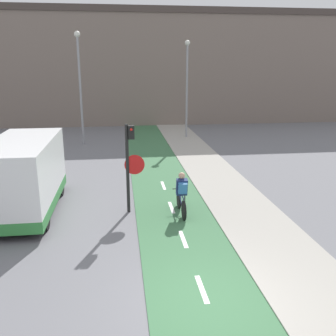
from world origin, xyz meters
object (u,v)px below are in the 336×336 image
(traffic_light_pole, at_px, (130,159))
(cyclist_near, at_px, (182,194))
(street_lamp_sidewalk, at_px, (187,79))
(van, at_px, (24,177))
(street_lamp_far, at_px, (80,77))

(traffic_light_pole, relative_size, cyclist_near, 1.80)
(traffic_light_pole, distance_m, street_lamp_sidewalk, 13.87)
(van, bearing_deg, street_lamp_sidewalk, 58.35)
(cyclist_near, bearing_deg, traffic_light_pole, 164.99)
(cyclist_near, bearing_deg, van, 170.00)
(traffic_light_pole, relative_size, street_lamp_far, 0.45)
(street_lamp_sidewalk, height_order, van, street_lamp_sidewalk)
(traffic_light_pole, distance_m, cyclist_near, 2.09)
(traffic_light_pole, xyz_separation_m, street_lamp_sidewalk, (4.22, 13.05, 2.07))
(street_lamp_far, xyz_separation_m, street_lamp_sidewalk, (6.84, 1.33, -0.20))
(traffic_light_pole, height_order, cyclist_near, traffic_light_pole)
(traffic_light_pole, distance_m, street_lamp_far, 12.22)
(street_lamp_sidewalk, bearing_deg, cyclist_near, -100.68)
(van, bearing_deg, street_lamp_far, 85.34)
(traffic_light_pole, bearing_deg, street_lamp_sidewalk, 72.09)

